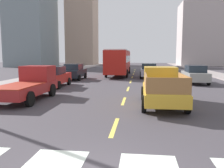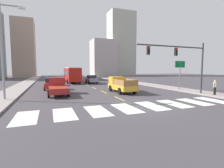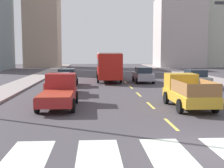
% 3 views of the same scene
% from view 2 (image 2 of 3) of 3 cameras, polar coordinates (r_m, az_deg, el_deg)
% --- Properties ---
extents(ground_plane, '(160.00, 160.00, 0.00)m').
position_cam_2_polar(ground_plane, '(13.32, 9.41, -7.82)').
color(ground_plane, '#413C42').
extents(sidewalk_right, '(2.87, 110.00, 0.15)m').
position_cam_2_polar(sidewalk_right, '(34.24, 10.24, 0.21)').
color(sidewalk_right, gray).
rests_on(sidewalk_right, ground).
extents(sidewalk_left, '(2.87, 110.00, 0.15)m').
position_cam_2_polar(sidewalk_left, '(29.67, -29.56, -1.13)').
color(sidewalk_left, gray).
rests_on(sidewalk_left, ground).
extents(crosswalk_stripe_0, '(1.41, 3.33, 0.01)m').
position_cam_2_polar(crosswalk_stripe_0, '(11.66, -27.66, -10.20)').
color(crosswalk_stripe_0, silver).
rests_on(crosswalk_stripe_0, ground).
extents(crosswalk_stripe_1, '(1.41, 3.33, 0.01)m').
position_cam_2_polar(crosswalk_stripe_1, '(11.60, -16.20, -9.88)').
color(crosswalk_stripe_1, silver).
rests_on(crosswalk_stripe_1, ground).
extents(crosswalk_stripe_2, '(1.41, 3.33, 0.01)m').
position_cam_2_polar(crosswalk_stripe_2, '(11.99, -5.09, -9.20)').
color(crosswalk_stripe_2, silver).
rests_on(crosswalk_stripe_2, ground).
extents(crosswalk_stripe_3, '(1.41, 3.33, 0.01)m').
position_cam_2_polar(crosswalk_stripe_3, '(12.79, 4.93, -8.29)').
color(crosswalk_stripe_3, silver).
rests_on(crosswalk_stripe_3, ground).
extents(crosswalk_stripe_4, '(1.41, 3.33, 0.01)m').
position_cam_2_polar(crosswalk_stripe_4, '(13.92, 13.52, -7.31)').
color(crosswalk_stripe_4, silver).
rests_on(crosswalk_stripe_4, ground).
extents(crosswalk_stripe_5, '(1.41, 3.33, 0.01)m').
position_cam_2_polar(crosswalk_stripe_5, '(15.31, 20.65, -6.37)').
color(crosswalk_stripe_5, silver).
rests_on(crosswalk_stripe_5, ground).
extents(crosswalk_stripe_6, '(1.41, 3.33, 0.01)m').
position_cam_2_polar(crosswalk_stripe_6, '(16.89, 26.50, -5.52)').
color(crosswalk_stripe_6, silver).
rests_on(crosswalk_stripe_6, ground).
extents(crosswalk_stripe_7, '(1.41, 3.33, 0.01)m').
position_cam_2_polar(crosswalk_stripe_7, '(18.63, 31.29, -4.78)').
color(crosswalk_stripe_7, silver).
rests_on(crosswalk_stripe_7, ground).
extents(lane_dash_0, '(0.16, 2.40, 0.01)m').
position_cam_2_polar(lane_dash_0, '(16.81, 2.49, -5.03)').
color(lane_dash_0, '#E1C950').
rests_on(lane_dash_0, ground).
extents(lane_dash_1, '(0.16, 2.40, 0.01)m').
position_cam_2_polar(lane_dash_1, '(21.44, -2.83, -2.82)').
color(lane_dash_1, '#E1C950').
rests_on(lane_dash_1, ground).
extents(lane_dash_2, '(0.16, 2.40, 0.01)m').
position_cam_2_polar(lane_dash_2, '(26.20, -6.23, -1.39)').
color(lane_dash_2, '#E1C950').
rests_on(lane_dash_2, ground).
extents(lane_dash_3, '(0.16, 2.40, 0.01)m').
position_cam_2_polar(lane_dash_3, '(31.04, -8.58, -0.40)').
color(lane_dash_3, '#E1C950').
rests_on(lane_dash_3, ground).
extents(lane_dash_4, '(0.16, 2.40, 0.01)m').
position_cam_2_polar(lane_dash_4, '(35.92, -10.29, 0.32)').
color(lane_dash_4, '#E1C950').
rests_on(lane_dash_4, ground).
extents(lane_dash_5, '(0.16, 2.40, 0.01)m').
position_cam_2_polar(lane_dash_5, '(40.83, -11.59, 0.87)').
color(lane_dash_5, '#E1C950').
rests_on(lane_dash_5, ground).
extents(lane_dash_6, '(0.16, 2.40, 0.01)m').
position_cam_2_polar(lane_dash_6, '(45.76, -12.61, 1.30)').
color(lane_dash_6, '#E1C950').
rests_on(lane_dash_6, ground).
extents(lane_dash_7, '(0.16, 2.40, 0.01)m').
position_cam_2_polar(lane_dash_7, '(50.70, -13.44, 1.65)').
color(lane_dash_7, '#E1C950').
rests_on(lane_dash_7, ground).
extents(pickup_stakebed, '(2.18, 5.20, 1.96)m').
position_cam_2_polar(pickup_stakebed, '(21.52, 2.96, -0.29)').
color(pickup_stakebed, gold).
rests_on(pickup_stakebed, ground).
extents(pickup_dark, '(2.18, 5.20, 1.96)m').
position_cam_2_polar(pickup_dark, '(20.34, -18.33, -0.90)').
color(pickup_dark, maroon).
rests_on(pickup_dark, ground).
extents(city_bus, '(2.72, 10.80, 3.32)m').
position_cam_2_polar(city_bus, '(37.70, -13.73, 3.45)').
color(city_bus, '#B01B14').
rests_on(city_bus, ground).
extents(sedan_near_left, '(2.02, 4.40, 1.72)m').
position_cam_2_polar(sedan_near_left, '(32.23, 2.23, 1.39)').
color(sedan_near_left, gray).
rests_on(sedan_near_left, ground).
extents(sedan_far, '(2.02, 4.40, 1.72)m').
position_cam_2_polar(sedan_far, '(31.85, -20.25, 1.03)').
color(sedan_far, black).
rests_on(sedan_far, ground).
extents(sedan_mid, '(2.02, 4.40, 1.72)m').
position_cam_2_polar(sedan_mid, '(25.84, -20.28, 0.14)').
color(sedan_mid, red).
rests_on(sedan_mid, ground).
extents(sedan_near_right, '(2.02, 4.40, 1.72)m').
position_cam_2_polar(sedan_near_right, '(35.71, -7.11, 1.72)').
color(sedan_near_right, '#938E9D').
rests_on(sedan_near_right, ground).
extents(traffic_signal_gantry, '(8.83, 0.27, 6.00)m').
position_cam_2_polar(traffic_signal_gantry, '(20.13, 23.58, 8.20)').
color(traffic_signal_gantry, '#2D2D33').
rests_on(traffic_signal_gantry, ground).
extents(direction_sign_green, '(1.70, 0.12, 4.20)m').
position_cam_2_polar(direction_sign_green, '(25.01, 22.45, 4.90)').
color(direction_sign_green, slate).
rests_on(direction_sign_green, ground).
extents(streetlight_left, '(2.20, 0.28, 9.00)m').
position_cam_2_polar(streetlight_left, '(18.54, -33.39, 10.49)').
color(streetlight_left, gray).
rests_on(streetlight_left, ground).
extents(pedestrian_waiting, '(0.53, 0.34, 1.64)m').
position_cam_2_polar(pedestrian_waiting, '(21.41, 32.04, -0.61)').
color(pedestrian_waiting, '#2D2C1F').
rests_on(pedestrian_waiting, sidewalk_right).
extents(tower_tall_centre, '(7.55, 8.54, 21.60)m').
position_cam_2_polar(tower_tall_centre, '(72.90, -28.08, 10.71)').
color(tower_tall_centre, tan).
rests_on(tower_tall_centre, ground).
extents(block_mid_left, '(10.32, 8.67, 15.59)m').
position_cam_2_polar(block_mid_left, '(73.65, -3.02, 8.90)').
color(block_mid_left, '#B6A8A6').
rests_on(block_mid_left, ground).
extents(block_mid_right, '(11.65, 7.91, 29.02)m').
position_cam_2_polar(block_mid_right, '(79.05, 3.20, 13.53)').
color(block_mid_right, '#AFB3A3').
rests_on(block_mid_right, ground).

